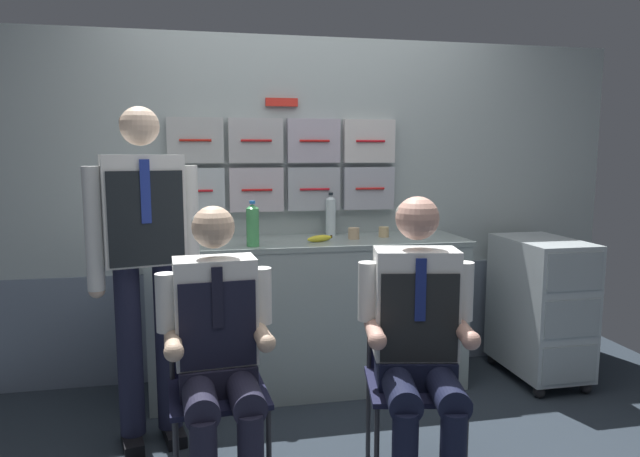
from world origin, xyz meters
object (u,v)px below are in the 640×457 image
at_px(folding_chair_right, 411,358).
at_px(crew_member_right, 418,333).
at_px(folding_chair_left, 215,365).
at_px(coffee_cup_white, 384,232).
at_px(crew_member_standing, 145,249).
at_px(service_trolley, 540,305).
at_px(sparkling_bottle_green, 331,215).
at_px(crew_member_left, 218,345).
at_px(snack_banana, 320,238).

relative_size(folding_chair_right, crew_member_right, 0.67).
xyz_separation_m(folding_chair_left, coffee_cup_white, (1.06, 0.92, 0.43)).
bearing_deg(folding_chair_left, crew_member_standing, 129.62).
distance_m(folding_chair_left, folding_chair_right, 0.87).
xyz_separation_m(service_trolley, coffee_cup_white, (-0.97, 0.20, 0.47)).
height_order(crew_member_standing, sparkling_bottle_green, crew_member_standing).
bearing_deg(folding_chair_right, crew_member_right, -101.09).
xyz_separation_m(crew_member_left, folding_chair_right, (0.85, 0.07, -0.15)).
relative_size(crew_member_standing, snack_banana, 9.57).
distance_m(service_trolley, crew_member_standing, 2.42).
distance_m(folding_chair_left, coffee_cup_white, 1.46).
height_order(crew_member_left, sparkling_bottle_green, crew_member_left).
bearing_deg(sparkling_bottle_green, crew_member_left, -121.13).
height_order(crew_member_right, sparkling_bottle_green, crew_member_right).
xyz_separation_m(crew_member_left, crew_member_standing, (-0.33, 0.54, 0.31)).
relative_size(service_trolley, crew_member_left, 0.74).
height_order(service_trolley, crew_member_left, crew_member_left).
bearing_deg(crew_member_right, sparkling_bottle_green, 93.57).
bearing_deg(snack_banana, folding_chair_left, -127.84).
relative_size(crew_member_left, crew_member_standing, 0.74).
bearing_deg(coffee_cup_white, sparkling_bottle_green, 155.84).
relative_size(folding_chair_right, snack_banana, 4.89).
height_order(folding_chair_right, snack_banana, snack_banana).
relative_size(folding_chair_left, snack_banana, 4.89).
distance_m(crew_member_left, folding_chair_right, 0.86).
height_order(crew_member_standing, snack_banana, crew_member_standing).
bearing_deg(crew_member_left, sparkling_bottle_green, 58.87).
bearing_deg(crew_member_standing, folding_chair_left, -50.38).
distance_m(crew_member_left, coffee_cup_white, 1.53).
relative_size(service_trolley, crew_member_standing, 0.55).
bearing_deg(coffee_cup_white, snack_banana, -165.70).
height_order(folding_chair_left, snack_banana, snack_banana).
bearing_deg(folding_chair_left, crew_member_right, -17.08).
relative_size(crew_member_left, sparkling_bottle_green, 4.50).
xyz_separation_m(service_trolley, crew_member_standing, (-2.34, -0.33, 0.49)).
distance_m(sparkling_bottle_green, snack_banana, 0.30).
distance_m(crew_member_right, crew_member_standing, 1.34).
height_order(folding_chair_right, crew_member_standing, crew_member_standing).
relative_size(coffee_cup_white, snack_banana, 0.37).
bearing_deg(service_trolley, snack_banana, 176.16).
height_order(sparkling_bottle_green, coffee_cup_white, sparkling_bottle_green).
xyz_separation_m(sparkling_bottle_green, coffee_cup_white, (0.31, -0.14, -0.09)).
xyz_separation_m(folding_chair_left, crew_member_left, (0.01, -0.16, 0.15)).
bearing_deg(service_trolley, folding_chair_left, -160.62).
bearing_deg(coffee_cup_white, folding_chair_left, -139.03).
bearing_deg(folding_chair_left, snack_banana, 52.16).
relative_size(crew_member_left, coffee_cup_white, 19.12).
bearing_deg(sparkling_bottle_green, coffee_cup_white, -24.16).
distance_m(folding_chair_left, crew_member_left, 0.22).
height_order(sparkling_bottle_green, snack_banana, sparkling_bottle_green).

